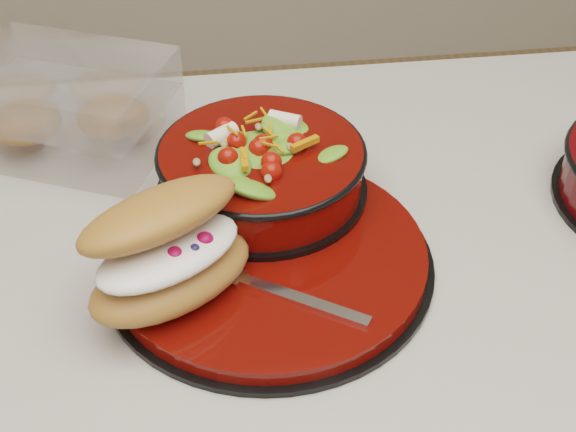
{
  "coord_description": "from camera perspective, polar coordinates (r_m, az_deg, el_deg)",
  "views": [
    {
      "loc": [
        0.0,
        -0.51,
        1.4
      ],
      "look_at": [
        0.07,
        0.04,
        0.94
      ],
      "focal_mm": 50.0,
      "sensor_mm": 36.0,
      "label": 1
    }
  ],
  "objects": [
    {
      "name": "dinner_plate",
      "position": [
        0.72,
        -1.3,
        -2.99
      ],
      "size": [
        0.3,
        0.3,
        0.02
      ],
      "rotation": [
        0.0,
        0.0,
        -0.25
      ],
      "color": "black",
      "rests_on": "island_counter"
    },
    {
      "name": "salad_bowl",
      "position": [
        0.76,
        -1.9,
        3.77
      ],
      "size": [
        0.2,
        0.2,
        0.09
      ],
      "rotation": [
        0.0,
        0.0,
        0.01
      ],
      "color": "black",
      "rests_on": "dinner_plate"
    },
    {
      "name": "croissant",
      "position": [
        0.66,
        -8.48,
        -2.42
      ],
      "size": [
        0.17,
        0.16,
        0.09
      ],
      "rotation": [
        0.0,
        0.0,
        0.54
      ],
      "color": "#A96633",
      "rests_on": "dinner_plate"
    },
    {
      "name": "fork",
      "position": [
        0.67,
        -0.74,
        -5.36
      ],
      "size": [
        0.14,
        0.1,
        0.0
      ],
      "rotation": [
        0.0,
        0.0,
        0.99
      ],
      "color": "silver",
      "rests_on": "dinner_plate"
    },
    {
      "name": "pastry_box",
      "position": [
        0.89,
        -15.46,
        7.46
      ],
      "size": [
        0.25,
        0.22,
        0.09
      ],
      "rotation": [
        0.0,
        0.0,
        -0.42
      ],
      "color": "white",
      "rests_on": "island_counter"
    }
  ]
}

